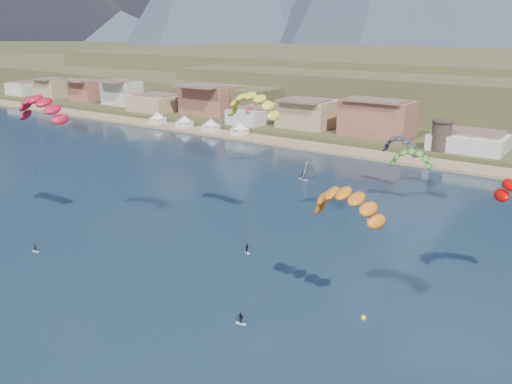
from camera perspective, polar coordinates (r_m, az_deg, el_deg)
ground at (r=70.79m, az=-15.42°, el=-14.17°), size 2400.00×2400.00×0.00m
beach at (r=155.35m, az=15.79°, el=3.20°), size 2200.00×12.00×0.90m
town at (r=184.20m, az=5.82°, el=8.34°), size 400.00×24.00×12.00m
watchtower at (r=160.10m, az=18.62°, el=5.60°), size 5.82×5.82×8.60m
beach_tents at (r=192.49m, az=-6.14°, el=7.42°), size 43.40×6.40×5.00m
kitesurfer_red at (r=102.46m, az=-21.36°, el=8.46°), size 13.14×11.61×25.88m
kitesurfer_yellow at (r=94.76m, az=-0.35°, el=9.34°), size 11.45×12.18×26.24m
kitesurfer_orange at (r=67.42m, az=9.42°, el=-0.66°), size 15.07×12.30×20.15m
kitesurfer_green at (r=115.50m, az=15.75°, el=3.63°), size 9.36×16.38×15.68m
distant_kite_pink at (r=135.49m, az=0.55°, el=9.11°), size 7.49×7.99×19.66m
distant_kite_dark at (r=125.73m, az=14.78°, el=5.02°), size 9.90×6.70×14.40m
windsurfer at (r=131.91m, az=4.98°, el=1.87°), size 2.53×2.78×4.34m
buoy at (r=73.10m, az=11.05°, el=-12.65°), size 0.72×0.72×0.72m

